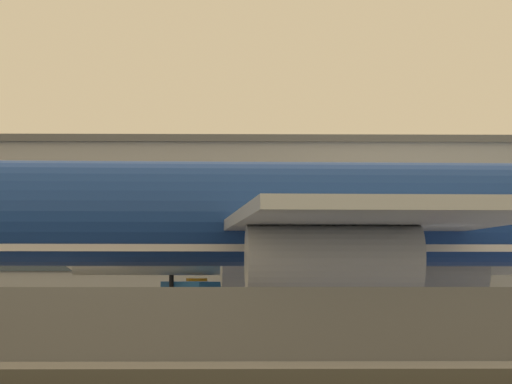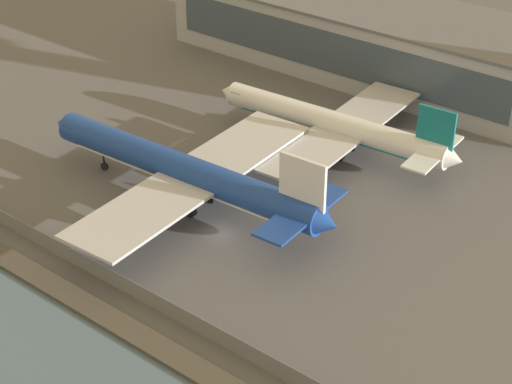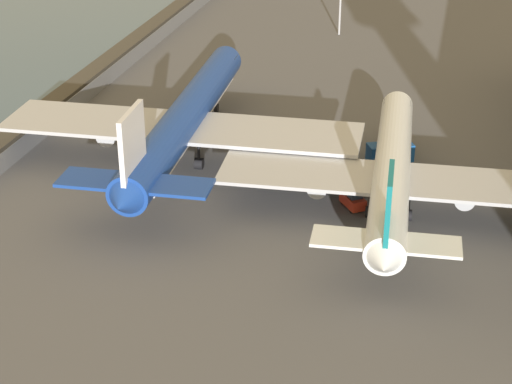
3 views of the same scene
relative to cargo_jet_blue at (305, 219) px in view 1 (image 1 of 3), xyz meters
name	(u,v)px [view 1 (image 1 of 3)]	position (x,y,z in m)	size (l,w,h in m)	color
cargo_jet_blue	(305,219)	(0.00, 0.00, 0.00)	(47.43, 41.05, 12.80)	#193D93
passenger_jet_white_teal	(409,245)	(7.21, 24.31, -0.56)	(40.65, 35.11, 11.34)	white
baggage_tug	(425,310)	(7.58, 20.61, -4.08)	(3.54, 3.16, 1.80)	red
ops_van	(196,300)	(-4.70, 23.30, -3.61)	(4.13, 5.60, 2.48)	#19519E
terminal_building	(178,229)	(-6.51, 52.94, 1.25)	(71.12, 21.55, 12.25)	#9EA3AD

